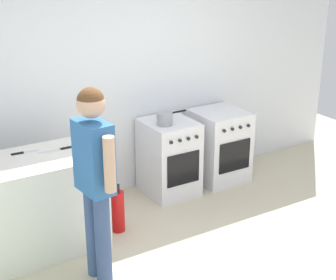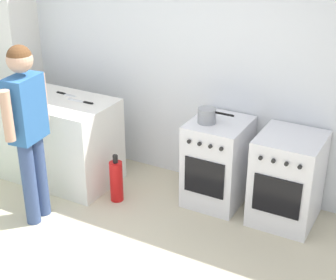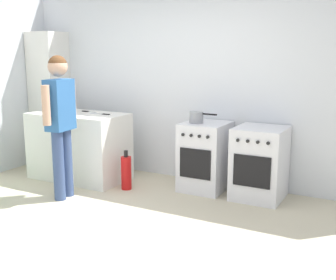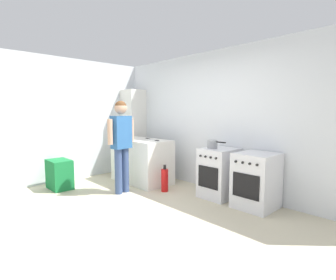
# 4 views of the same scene
# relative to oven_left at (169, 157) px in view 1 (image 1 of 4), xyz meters

# --- Properties ---
(ground_plane) EXTENTS (8.00, 8.00, 0.00)m
(ground_plane) POSITION_rel_oven_left_xyz_m (-0.35, -1.58, -0.43)
(ground_plane) COLOR beige
(back_wall) EXTENTS (6.00, 0.10, 2.60)m
(back_wall) POSITION_rel_oven_left_xyz_m (-0.35, 0.37, 0.87)
(back_wall) COLOR silver
(back_wall) RESTS_ON ground
(counter_unit) EXTENTS (1.30, 0.70, 0.90)m
(counter_unit) POSITION_rel_oven_left_xyz_m (-1.70, -0.38, 0.02)
(counter_unit) COLOR silver
(counter_unit) RESTS_ON ground
(oven_left) EXTENTS (0.53, 0.62, 0.85)m
(oven_left) POSITION_rel_oven_left_xyz_m (0.00, 0.00, 0.00)
(oven_left) COLOR silver
(oven_left) RESTS_ON ground
(oven_right) EXTENTS (0.57, 0.62, 0.85)m
(oven_right) POSITION_rel_oven_left_xyz_m (0.69, 0.00, 0.00)
(oven_right) COLOR silver
(oven_right) RESTS_ON ground
(pot) EXTENTS (0.35, 0.17, 0.14)m
(pot) POSITION_rel_oven_left_xyz_m (-0.09, -0.07, 0.50)
(pot) COLOR gray
(pot) RESTS_ON oven_left
(knife_chef) EXTENTS (0.31, 0.04, 0.01)m
(knife_chef) POSITION_rel_oven_left_xyz_m (-1.37, -0.30, 0.48)
(knife_chef) COLOR silver
(knife_chef) RESTS_ON counter_unit
(knife_utility) EXTENTS (0.25, 0.05, 0.01)m
(knife_utility) POSITION_rel_oven_left_xyz_m (-1.65, -0.21, 0.48)
(knife_utility) COLOR silver
(knife_utility) RESTS_ON counter_unit
(person) EXTENTS (0.23, 0.57, 1.67)m
(person) POSITION_rel_oven_left_xyz_m (-1.34, -1.10, 0.58)
(person) COLOR #384C7A
(person) RESTS_ON ground
(fire_extinguisher) EXTENTS (0.13, 0.13, 0.50)m
(fire_extinguisher) POSITION_rel_oven_left_xyz_m (-0.87, -0.48, -0.21)
(fire_extinguisher) COLOR red
(fire_extinguisher) RESTS_ON ground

